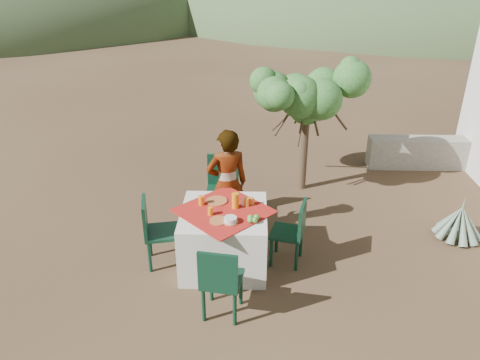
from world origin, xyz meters
The scene contains 21 objects.
ground centered at (0.00, 0.00, 0.00)m, with size 160.00×160.00×0.00m, color #352218.
table centered at (-0.10, 0.41, 0.38)m, with size 1.30×1.30×0.76m.
chair_far centered at (-0.19, 1.51, 0.53)m, with size 0.45×0.45×0.96m.
chair_near centered at (-0.08, -0.54, 0.49)m, with size 0.47×0.47×0.89m.
chair_left centered at (-0.94, 0.39, 0.49)m, with size 0.48×0.48×0.89m.
chair_right centered at (0.74, 0.47, 0.47)m, with size 0.47×0.47×0.84m.
person centered at (-0.10, 1.09, 0.76)m, with size 0.56×0.37×1.52m, color #8C6651.
shrub_tree centered at (1.10, 2.56, 1.47)m, with size 1.58×1.55×1.86m.
agave centered at (3.03, 1.10, 0.23)m, with size 0.63×0.64×0.68m.
stone_wall centered at (3.60, 3.40, 0.28)m, with size 2.60×0.35×0.55m, color gray.
plate_far centered at (-0.20, 0.63, 0.77)m, with size 0.26×0.26×0.01m, color brown.
plate_near centered at (-0.14, 0.17, 0.77)m, with size 0.21×0.21×0.01m, color brown.
glass_far centered at (-0.38, 0.54, 0.82)m, with size 0.07×0.07×0.12m, color orange.
glass_near centered at (-0.25, 0.31, 0.81)m, with size 0.06×0.06×0.10m, color orange.
juice_pitcher centered at (0.03, 0.48, 0.86)m, with size 0.09×0.09×0.19m, color orange.
bowl_plate centered at (-0.01, 0.14, 0.77)m, with size 0.18×0.18×0.01m, color brown.
white_bowl centered at (-0.01, 0.14, 0.80)m, with size 0.15×0.15×0.05m, color silver.
jar_left centered at (0.17, 0.53, 0.81)m, with size 0.07×0.07×0.10m, color orange.
jar_right centered at (0.23, 0.57, 0.81)m, with size 0.06×0.06×0.09m, color orange.
napkin_holder centered at (0.14, 0.53, 0.80)m, with size 0.07×0.04×0.08m, color silver.
fruit_cluster centered at (0.25, 0.17, 0.80)m, with size 0.14×0.13×0.07m.
Camera 1 is at (0.24, -4.38, 3.55)m, focal length 35.00 mm.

